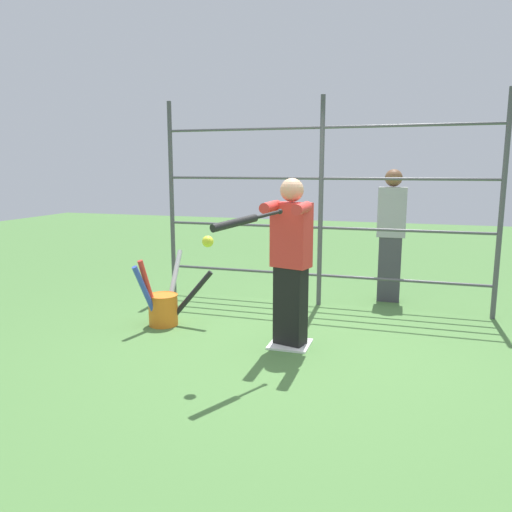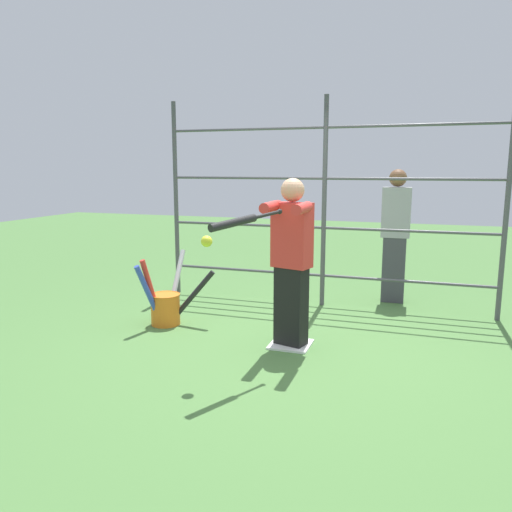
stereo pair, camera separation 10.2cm
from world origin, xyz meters
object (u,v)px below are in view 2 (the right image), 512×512
Objects in this scene: baseball_bat_swinging at (240,221)px; batter at (291,258)px; softball_in_flight at (207,241)px; bystander_behind_fence at (395,234)px; bat_bucket at (166,305)px.

batter is at bearing -103.41° from baseball_bat_swinging.
bystander_behind_fence is at bearing -114.38° from softball_in_flight.
bystander_behind_fence reaches higher than baseball_bat_swinging.
bystander_behind_fence is (-1.35, -2.99, -0.26)m from softball_in_flight.
batter is at bearing 67.54° from bystander_behind_fence.
baseball_bat_swinging is at bearing 139.94° from bat_bucket.
batter is 1.69m from bat_bucket.
softball_in_flight is at bearing 61.40° from batter.
batter reaches higher than bat_bucket.
batter is 1.76× the size of bat_bucket.
bystander_behind_fence is (-0.86, -2.08, 0.01)m from batter.
softball_in_flight is (0.49, 0.90, 0.26)m from batter.
baseball_bat_swinging is at bearing -174.82° from softball_in_flight.
bystander_behind_fence reaches higher than batter.
bystander_behind_fence is (-1.07, -2.96, -0.43)m from baseball_bat_swinging.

